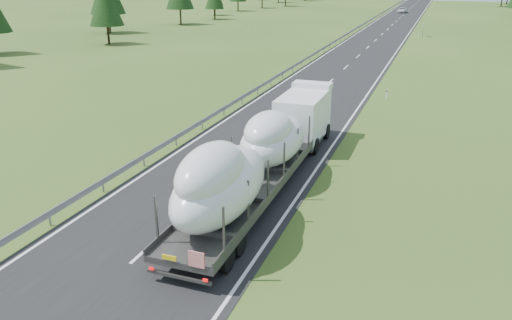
% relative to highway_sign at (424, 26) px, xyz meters
% --- Properties ---
extents(ground, '(400.00, 400.00, 0.00)m').
position_rel_highway_sign_xyz_m(ground, '(-7.20, -80.00, -1.81)').
color(ground, '#37511B').
rests_on(ground, ground).
extents(road_surface, '(10.00, 400.00, 0.02)m').
position_rel_highway_sign_xyz_m(road_surface, '(-7.20, 20.00, -1.80)').
color(road_surface, black).
rests_on(road_surface, ground).
extents(guardrail, '(0.10, 400.00, 0.76)m').
position_rel_highway_sign_xyz_m(guardrail, '(-12.50, 19.94, -1.21)').
color(guardrail, slate).
rests_on(guardrail, ground).
extents(marker_posts, '(0.13, 350.08, 1.00)m').
position_rel_highway_sign_xyz_m(marker_posts, '(-0.70, 75.00, -1.27)').
color(marker_posts, silver).
rests_on(marker_posts, ground).
extents(highway_sign, '(0.08, 0.90, 2.60)m').
position_rel_highway_sign_xyz_m(highway_sign, '(0.00, 0.00, 0.00)').
color(highway_sign, slate).
rests_on(highway_sign, ground).
extents(boat_truck, '(3.16, 20.46, 4.62)m').
position_rel_highway_sign_xyz_m(boat_truck, '(-4.60, -73.08, 0.59)').
color(boat_truck, white).
rests_on(boat_truck, ground).
extents(distant_van, '(2.55, 5.19, 1.42)m').
position_rel_highway_sign_xyz_m(distant_van, '(-8.14, 54.48, -1.10)').
color(distant_van, silver).
rests_on(distant_van, ground).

